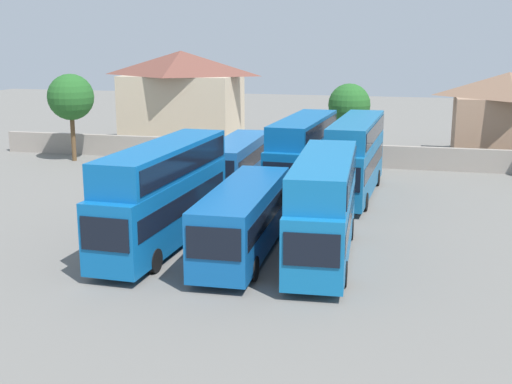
% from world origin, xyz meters
% --- Properties ---
extents(ground, '(140.00, 140.00, 0.00)m').
position_xyz_m(ground, '(0.00, 18.00, 0.00)').
color(ground, slate).
extents(depot_boundary_wall, '(56.00, 0.50, 1.80)m').
position_xyz_m(depot_boundary_wall, '(0.00, 23.63, 0.90)').
color(depot_boundary_wall, gray).
rests_on(depot_boundary_wall, ground).
extents(bus_1, '(2.91, 12.06, 5.09)m').
position_xyz_m(bus_1, '(-4.04, 0.41, 2.86)').
color(bus_1, '#0D5BA1').
rests_on(bus_1, ground).
extents(bus_2, '(2.92, 10.68, 3.35)m').
position_xyz_m(bus_2, '(0.18, -0.17, 1.92)').
color(bus_2, '#0F529A').
rests_on(bus_2, ground).
extents(bus_3, '(3.23, 11.21, 4.83)m').
position_xyz_m(bus_3, '(3.91, 0.30, 2.72)').
color(bus_3, '#1164A2').
rests_on(bus_3, ground).
extents(bus_4, '(2.79, 10.41, 3.33)m').
position_xyz_m(bus_4, '(-4.01, 13.92, 1.91)').
color(bus_4, '#1C60A6').
rests_on(bus_4, ground).
extents(bus_5, '(3.09, 11.37, 4.94)m').
position_xyz_m(bus_5, '(0.49, 14.09, 2.78)').
color(bus_5, '#0C5699').
rests_on(bus_5, ground).
extents(bus_6, '(2.80, 11.81, 5.03)m').
position_xyz_m(bus_6, '(4.07, 13.50, 2.83)').
color(bus_6, '#136096').
rests_on(bus_6, ground).
extents(house_terrace_left, '(11.23, 7.10, 8.83)m').
position_xyz_m(house_terrace_left, '(-14.49, 31.87, 4.50)').
color(house_terrace_left, '#C6B293').
rests_on(house_terrace_left, ground).
extents(house_terrace_centre, '(8.83, 7.73, 7.29)m').
position_xyz_m(house_terrace_centre, '(14.96, 30.21, 3.72)').
color(house_terrace_centre, '#9E7A60').
rests_on(house_terrace_centre, ground).
extents(tree_left_of_lot, '(3.79, 3.79, 7.21)m').
position_xyz_m(tree_left_of_lot, '(-20.05, 20.63, 5.28)').
color(tree_left_of_lot, brown).
rests_on(tree_left_of_lot, ground).
extents(tree_right_of_lot, '(3.48, 3.48, 6.42)m').
position_xyz_m(tree_right_of_lot, '(2.21, 26.13, 4.65)').
color(tree_right_of_lot, brown).
rests_on(tree_right_of_lot, ground).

